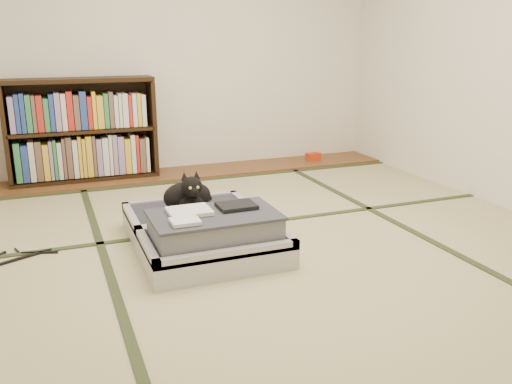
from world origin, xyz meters
name	(u,v)px	position (x,y,z in m)	size (l,w,h in m)	color
floor	(269,245)	(0.00, 0.00, 0.00)	(4.50, 4.50, 0.00)	tan
wood_strip	(189,172)	(0.00, 2.00, 0.01)	(4.00, 0.50, 0.02)	brown
red_item	(313,156)	(1.36, 2.03, 0.06)	(0.15, 0.09, 0.07)	red
room_shell	(270,2)	(0.00, 0.00, 1.46)	(4.50, 4.50, 4.50)	white
tatami_borders	(242,220)	(0.00, 0.49, 0.00)	(4.00, 4.50, 0.01)	#2D381E
bookcase	(83,132)	(-0.94, 2.07, 0.45)	(1.29, 0.29, 0.92)	black
suitcase	(204,231)	(-0.40, 0.08, 0.11)	(0.83, 1.10, 0.33)	#A7A7AB
cat	(188,196)	(-0.42, 0.37, 0.27)	(0.37, 0.37, 0.30)	black
cable_coil	(214,206)	(-0.24, 0.40, 0.17)	(0.11, 0.11, 0.03)	white
hanger	(16,257)	(-1.49, 0.34, 0.01)	(0.44, 0.30, 0.01)	black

